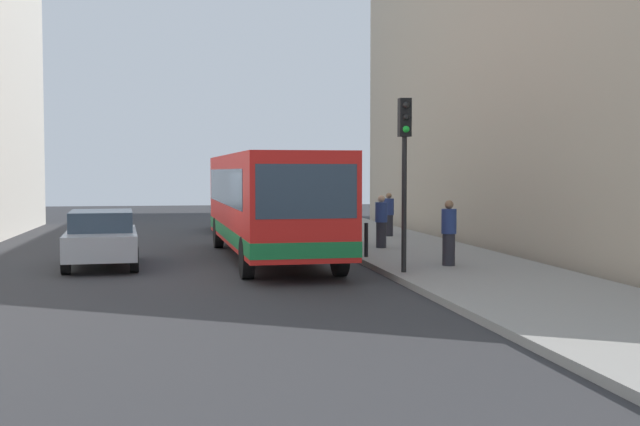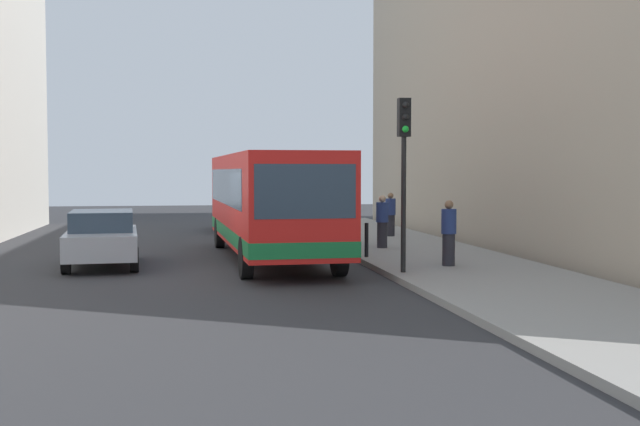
% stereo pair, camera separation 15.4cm
% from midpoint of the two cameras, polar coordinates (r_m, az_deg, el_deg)
% --- Properties ---
extents(ground_plane, '(80.00, 80.00, 0.00)m').
position_cam_midpoint_polar(ground_plane, '(20.18, -4.99, -4.24)').
color(ground_plane, '#2D2D30').
extents(sidewalk, '(4.40, 40.00, 0.15)m').
position_cam_midpoint_polar(sidewalk, '(21.30, 9.68, -3.69)').
color(sidewalk, gray).
rests_on(sidewalk, ground).
extents(building_right, '(7.00, 32.00, 12.43)m').
position_cam_midpoint_polar(building_right, '(27.56, 19.22, 10.50)').
color(building_right, '#B2A38C').
rests_on(building_right, ground).
extents(bus, '(2.92, 11.11, 3.00)m').
position_cam_midpoint_polar(bus, '(22.94, -3.44, 0.96)').
color(bus, red).
rests_on(bus, ground).
extents(car_beside_bus, '(2.10, 4.51, 1.48)m').
position_cam_midpoint_polar(car_beside_bus, '(22.09, -15.11, -1.66)').
color(car_beside_bus, '#A5A8AD').
rests_on(car_beside_bus, ground).
extents(car_behind_bus, '(1.95, 4.44, 1.48)m').
position_cam_midpoint_polar(car_behind_bus, '(34.33, -5.86, 0.05)').
color(car_behind_bus, black).
rests_on(car_behind_bus, ground).
extents(traffic_light, '(0.28, 0.33, 4.10)m').
position_cam_midpoint_polar(traffic_light, '(18.89, 6.25, 4.39)').
color(traffic_light, black).
rests_on(traffic_light, sidewalk).
extents(bollard_near, '(0.11, 0.11, 0.95)m').
position_cam_midpoint_polar(bollard_near, '(22.28, 3.54, -1.93)').
color(bollard_near, black).
rests_on(bollard_near, sidewalk).
extents(bollard_mid, '(0.11, 0.11, 0.95)m').
position_cam_midpoint_polar(bollard_mid, '(24.75, 2.20, -1.44)').
color(bollard_mid, black).
rests_on(bollard_mid, sidewalk).
extents(bollard_far, '(0.11, 0.11, 0.95)m').
position_cam_midpoint_polar(bollard_far, '(27.23, 1.11, -1.03)').
color(bollard_far, black).
rests_on(bollard_far, sidewalk).
extents(pedestrian_near_signal, '(0.38, 0.38, 1.66)m').
position_cam_midpoint_polar(pedestrian_near_signal, '(20.43, 9.39, -1.43)').
color(pedestrian_near_signal, '#26262D').
rests_on(pedestrian_near_signal, sidewalk).
extents(pedestrian_mid_sidewalk, '(0.38, 0.38, 1.64)m').
position_cam_midpoint_polar(pedestrian_mid_sidewalk, '(24.97, 4.64, -0.62)').
color(pedestrian_mid_sidewalk, '#26262D').
rests_on(pedestrian_mid_sidewalk, sidewalk).
extents(pedestrian_far_sidewalk, '(0.38, 0.38, 1.60)m').
position_cam_midpoint_polar(pedestrian_far_sidewalk, '(29.47, 5.20, -0.12)').
color(pedestrian_far_sidewalk, '#26262D').
rests_on(pedestrian_far_sidewalk, sidewalk).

